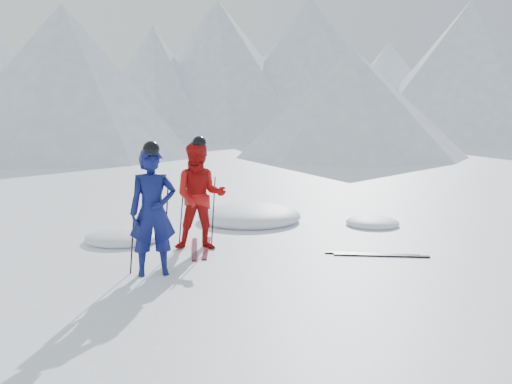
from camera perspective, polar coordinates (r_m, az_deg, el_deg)
name	(u,v)px	position (r m, az deg, el deg)	size (l,w,h in m)	color
ground	(339,249)	(10.48, 8.75, -5.91)	(160.00, 160.00, 0.00)	white
mountain_range	(187,63)	(45.62, -7.30, 13.36)	(106.15, 62.94, 15.53)	#B2BCD1
skier_blue	(153,212)	(8.67, -10.80, -2.09)	(0.74, 0.48, 2.02)	#0C134D
skier_red	(200,196)	(10.18, -5.92, -0.45)	(0.99, 0.77, 2.03)	#AD0F0D
pole_blue_left	(133,233)	(8.84, -12.84, -4.19)	(0.02, 0.02, 1.34)	black
pole_blue_right	(166,229)	(9.02, -9.46, -3.84)	(0.02, 0.02, 1.34)	black
pole_red_left	(182,213)	(10.40, -7.84, -2.18)	(0.02, 0.02, 1.35)	black
pole_red_right	(213,212)	(10.46, -4.52, -2.08)	(0.02, 0.02, 1.35)	black
ski_worn_left	(195,249)	(10.35, -6.48, -5.96)	(0.09, 1.70, 0.03)	black
ski_worn_right	(207,248)	(10.41, -5.20, -5.86)	(0.09, 1.70, 0.03)	black
ski_loose_a	(372,254)	(10.13, 12.11, -6.40)	(0.09, 1.70, 0.03)	black
ski_loose_b	(381,255)	(10.06, 13.05, -6.53)	(0.09, 1.70, 0.03)	black
snow_lumps	(241,224)	(12.62, -1.62, -3.41)	(6.94, 3.35, 0.54)	white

